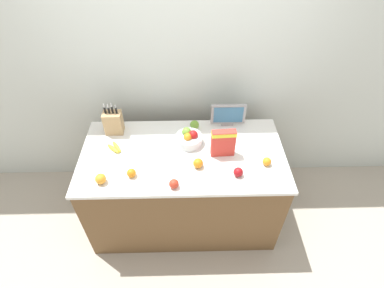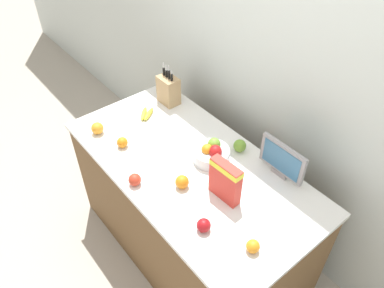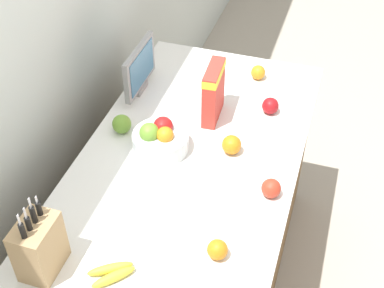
% 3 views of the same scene
% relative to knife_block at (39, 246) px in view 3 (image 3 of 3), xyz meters
% --- Properties ---
extents(wall_back, '(9.00, 0.06, 2.60)m').
position_rel_knife_block_xyz_m(wall_back, '(0.62, 0.36, 0.27)').
color(wall_back, silver).
rests_on(wall_back, ground_plane).
extents(counter, '(1.76, 0.89, 0.92)m').
position_rel_knife_block_xyz_m(counter, '(0.62, -0.30, -0.57)').
color(counter, brown).
rests_on(counter, ground_plane).
extents(knife_block, '(0.16, 0.11, 0.32)m').
position_rel_knife_block_xyz_m(knife_block, '(0.00, 0.00, 0.00)').
color(knife_block, tan).
rests_on(knife_block, counter).
extents(small_monitor, '(0.32, 0.03, 0.24)m').
position_rel_knife_block_xyz_m(small_monitor, '(1.05, 0.07, 0.02)').
color(small_monitor, gray).
rests_on(small_monitor, counter).
extents(cereal_box, '(0.20, 0.07, 0.26)m').
position_rel_knife_block_xyz_m(cereal_box, '(0.96, -0.31, 0.03)').
color(cereal_box, red).
rests_on(cereal_box, counter).
extents(fruit_bowl, '(0.24, 0.24, 0.14)m').
position_rel_knife_block_xyz_m(fruit_bowl, '(0.68, -0.17, -0.06)').
color(fruit_bowl, silver).
rests_on(fruit_bowl, counter).
extents(banana_bunch, '(0.15, 0.16, 0.03)m').
position_rel_knife_block_xyz_m(banana_bunch, '(0.03, -0.23, -0.09)').
color(banana_bunch, yellow).
rests_on(banana_bunch, counter).
extents(apple_middle, '(0.08, 0.08, 0.08)m').
position_rel_knife_block_xyz_m(apple_middle, '(1.07, -0.56, -0.07)').
color(apple_middle, '#A31419').
rests_on(apple_middle, counter).
extents(apple_leftmost, '(0.08, 0.08, 0.08)m').
position_rel_knife_block_xyz_m(apple_leftmost, '(0.56, -0.66, -0.07)').
color(apple_leftmost, red).
rests_on(apple_leftmost, counter).
extents(apple_rightmost, '(0.08, 0.08, 0.08)m').
position_rel_knife_block_xyz_m(apple_rightmost, '(0.74, 0.03, -0.07)').
color(apple_rightmost, '#6B9E33').
rests_on(apple_rightmost, counter).
extents(orange_near_bowl, '(0.07, 0.07, 0.07)m').
position_rel_knife_block_xyz_m(orange_near_bowl, '(0.22, -0.54, -0.07)').
color(orange_near_bowl, orange).
rests_on(orange_near_bowl, counter).
extents(orange_front_right, '(0.07, 0.07, 0.07)m').
position_rel_knife_block_xyz_m(orange_front_right, '(1.32, -0.44, -0.07)').
color(orange_front_right, orange).
rests_on(orange_front_right, counter).
extents(orange_by_cereal, '(0.08, 0.08, 0.08)m').
position_rel_knife_block_xyz_m(orange_by_cereal, '(0.75, -0.46, -0.07)').
color(orange_by_cereal, orange).
rests_on(orange_by_cereal, counter).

